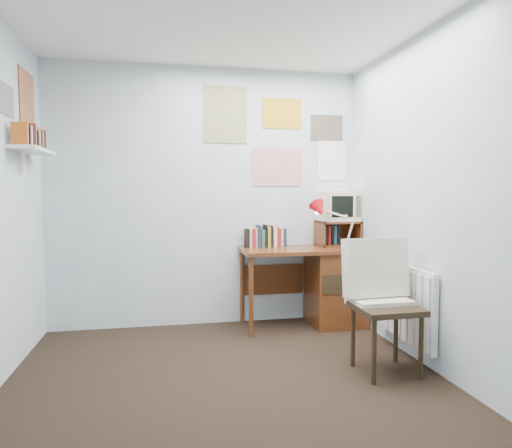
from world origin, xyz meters
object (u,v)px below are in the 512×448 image
(tv_riser, at_px, (338,233))
(crt_tv, at_px, (339,205))
(desk, at_px, (330,283))
(wall_shelf, at_px, (32,150))
(desk_chair, at_px, (386,309))
(desk_lamp, at_px, (355,228))
(radiator, at_px, (406,303))

(tv_riser, xyz_separation_m, crt_tv, (0.02, 0.02, 0.29))
(desk, height_order, wall_shelf, wall_shelf)
(desk_chair, xyz_separation_m, desk_lamp, (0.19, 1.01, 0.50))
(desk_chair, xyz_separation_m, radiator, (0.32, 0.30, -0.05))
(tv_riser, height_order, wall_shelf, wall_shelf)
(radiator, relative_size, wall_shelf, 1.29)
(desk_chair, relative_size, desk_lamp, 2.26)
(desk, relative_size, wall_shelf, 1.94)
(desk, bearing_deg, desk_chair, -91.65)
(tv_riser, distance_m, radiator, 1.15)
(desk, distance_m, crt_tv, 0.79)
(desk, xyz_separation_m, crt_tv, (0.14, 0.13, 0.77))
(desk_lamp, relative_size, wall_shelf, 0.67)
(desk, height_order, radiator, desk)
(desk_lamp, distance_m, radiator, 0.91)
(crt_tv, bearing_deg, radiator, -85.22)
(crt_tv, xyz_separation_m, radiator, (0.15, -1.06, -0.75))
(desk_chair, relative_size, crt_tv, 2.74)
(radiator, bearing_deg, crt_tv, 97.87)
(desk, bearing_deg, desk_lamp, -54.40)
(crt_tv, distance_m, wall_shelf, 2.80)
(tv_riser, bearing_deg, desk_lamp, -83.31)
(tv_riser, xyz_separation_m, radiator, (0.17, -1.04, -0.47))
(desk, height_order, crt_tv, crt_tv)
(desk_lamp, xyz_separation_m, crt_tv, (-0.02, 0.35, 0.21))
(radiator, height_order, wall_shelf, wall_shelf)
(tv_riser, bearing_deg, desk, -137.04)
(desk_lamp, bearing_deg, crt_tv, 106.03)
(tv_riser, bearing_deg, radiator, -80.72)
(wall_shelf, bearing_deg, radiator, -10.89)
(desk, distance_m, radiator, 0.97)
(desk_chair, xyz_separation_m, wall_shelf, (-2.54, 0.85, 1.15))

